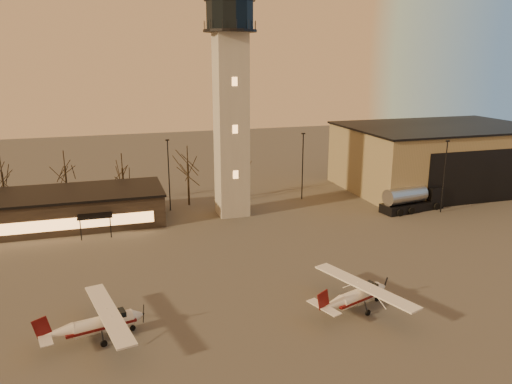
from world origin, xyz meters
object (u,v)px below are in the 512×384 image
control_tower (231,94)px  cessna_rear (105,326)px  cessna_front (361,297)px  fuel_truck (412,201)px  hangar (438,157)px  terminal (63,208)px

control_tower → cessna_rear: bearing=-122.0°
cessna_front → cessna_rear: bearing=156.6°
cessna_rear → fuel_truck: (41.90, 21.71, 0.38)m
hangar → fuel_truck: hangar is taller
cessna_front → control_tower: bearing=78.4°
control_tower → cessna_front: 33.34m
hangar → cessna_rear: 62.17m
control_tower → cessna_rear: size_ratio=3.02×
cessna_front → fuel_truck: (20.80, 23.38, 0.36)m
hangar → cessna_rear: hangar is taller
hangar → terminal: (-57.99, -2.00, -3.00)m
cessna_rear → fuel_truck: size_ratio=1.10×
hangar → fuel_truck: size_ratio=3.12×
fuel_truck → cessna_rear: bearing=-161.5°
hangar → terminal: hangar is taller
hangar → cessna_rear: bearing=-149.3°
terminal → fuel_truck: terminal is taller
cessna_front → terminal: bearing=110.5°
control_tower → terminal: size_ratio=1.28×
cessna_front → cessna_rear: 21.17m
control_tower → cessna_rear: (-17.33, -27.72, -15.31)m
cessna_rear → fuel_truck: fuel_truck is taller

